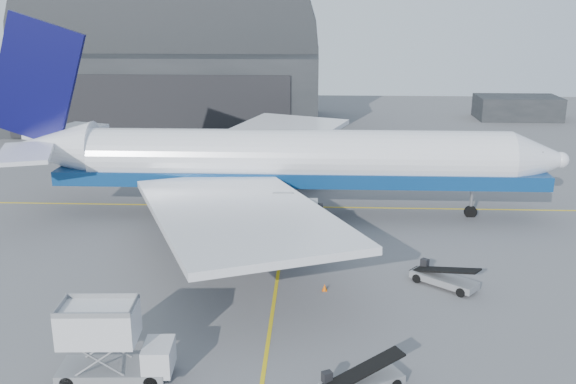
{
  "coord_description": "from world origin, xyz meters",
  "views": [
    {
      "loc": [
        2.78,
        -41.66,
        19.99
      ],
      "look_at": [
        0.46,
        10.14,
        4.5
      ],
      "focal_mm": 40.0,
      "sensor_mm": 36.0,
      "label": 1
    }
  ],
  "objects_px": {
    "catering_truck": "(110,343)",
    "belt_loader_b": "(443,278)",
    "airliner": "(276,160)",
    "belt_loader_a": "(361,381)",
    "pushback_tug": "(242,235)"
  },
  "relations": [
    {
      "from": "belt_loader_a",
      "to": "belt_loader_b",
      "type": "height_order",
      "value": "belt_loader_b"
    },
    {
      "from": "airliner",
      "to": "pushback_tug",
      "type": "bearing_deg",
      "value": -107.03
    },
    {
      "from": "belt_loader_a",
      "to": "catering_truck",
      "type": "bearing_deg",
      "value": 149.6
    },
    {
      "from": "airliner",
      "to": "pushback_tug",
      "type": "xyz_separation_m",
      "value": [
        -2.45,
        -7.99,
        -4.62
      ]
    },
    {
      "from": "airliner",
      "to": "catering_truck",
      "type": "distance_m",
      "value": 29.84
    },
    {
      "from": "airliner",
      "to": "belt_loader_a",
      "type": "height_order",
      "value": "airliner"
    },
    {
      "from": "airliner",
      "to": "belt_loader_b",
      "type": "height_order",
      "value": "airliner"
    },
    {
      "from": "pushback_tug",
      "to": "belt_loader_a",
      "type": "distance_m",
      "value": 23.07
    },
    {
      "from": "belt_loader_b",
      "to": "airliner",
      "type": "bearing_deg",
      "value": 169.3
    },
    {
      "from": "catering_truck",
      "to": "belt_loader_b",
      "type": "xyz_separation_m",
      "value": [
        20.44,
        12.89,
        -1.56
      ]
    },
    {
      "from": "catering_truck",
      "to": "belt_loader_b",
      "type": "height_order",
      "value": "catering_truck"
    },
    {
      "from": "airliner",
      "to": "pushback_tug",
      "type": "distance_m",
      "value": 9.55
    },
    {
      "from": "airliner",
      "to": "catering_truck",
      "type": "bearing_deg",
      "value": -104.1
    },
    {
      "from": "airliner",
      "to": "belt_loader_a",
      "type": "bearing_deg",
      "value": -77.71
    },
    {
      "from": "belt_loader_b",
      "to": "catering_truck",
      "type": "bearing_deg",
      "value": -108.24
    }
  ]
}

